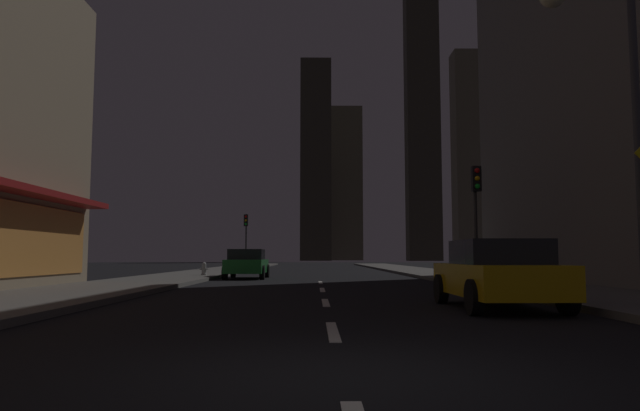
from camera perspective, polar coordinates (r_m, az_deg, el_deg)
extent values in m
cube|color=black|center=(37.36, -0.19, -6.85)|extent=(78.00, 136.00, 0.10)
cube|color=#605E59|center=(38.06, 10.48, -6.54)|extent=(4.00, 76.00, 0.15)
cube|color=#605E59|center=(37.95, -10.89, -6.54)|extent=(4.00, 76.00, 0.15)
cube|color=silver|center=(8.62, 1.29, -12.42)|extent=(0.16, 2.20, 0.01)
cube|color=silver|center=(13.79, 0.56, -9.66)|extent=(0.16, 2.20, 0.01)
cube|color=silver|center=(18.97, 0.23, -8.40)|extent=(0.16, 2.20, 0.01)
cube|color=silver|center=(24.17, 0.05, -7.69)|extent=(0.16, 2.20, 0.01)
cube|color=#322F25|center=(142.71, -0.43, 4.58)|extent=(7.60, 6.52, 50.07)
cube|color=brown|center=(156.01, 2.60, 2.22)|extent=(8.78, 5.31, 41.80)
cube|color=#322F25|center=(141.65, 10.15, 8.45)|extent=(7.87, 5.31, 68.09)
cube|color=brown|center=(162.90, 14.46, 4.90)|extent=(7.45, 6.96, 57.74)
cube|color=gold|center=(12.78, 17.20, -7.06)|extent=(1.80, 4.20, 0.65)
cube|color=black|center=(12.58, 17.41, -4.53)|extent=(1.64, 2.00, 0.55)
cylinder|color=black|center=(13.91, 11.96, -8.13)|extent=(0.22, 0.68, 0.68)
cylinder|color=black|center=(14.40, 18.88, -7.86)|extent=(0.22, 0.68, 0.68)
cylinder|color=black|center=(11.20, 15.11, -8.83)|extent=(0.22, 0.68, 0.68)
cylinder|color=black|center=(11.80, 23.46, -8.39)|extent=(0.22, 0.68, 0.68)
sphere|color=white|center=(14.61, 12.65, -6.69)|extent=(0.18, 0.18, 0.18)
sphere|color=white|center=(14.90, 16.80, -6.56)|extent=(0.18, 0.18, 0.18)
cube|color=#1E722D|center=(28.77, -7.28, -6.01)|extent=(1.80, 4.20, 0.65)
cube|color=black|center=(28.57, -7.32, -4.90)|extent=(1.64, 2.00, 0.55)
cylinder|color=black|center=(30.28, -8.64, -6.47)|extent=(0.22, 0.68, 0.68)
cylinder|color=black|center=(30.09, -5.30, -6.51)|extent=(0.22, 0.68, 0.68)
cylinder|color=black|center=(27.51, -9.46, -6.60)|extent=(0.22, 0.68, 0.68)
cylinder|color=black|center=(27.30, -5.78, -6.66)|extent=(0.22, 0.68, 0.68)
sphere|color=white|center=(30.87, -7.86, -5.85)|extent=(0.18, 0.18, 0.18)
sphere|color=white|center=(30.76, -5.81, -5.87)|extent=(0.18, 0.18, 0.18)
cylinder|color=#B2B2B2|center=(29.97, -11.49, -6.28)|extent=(0.22, 0.22, 0.55)
sphere|color=#B2B2B2|center=(29.97, -11.48, -5.75)|extent=(0.21, 0.21, 0.21)
cylinder|color=#B2B2B2|center=(29.98, -11.50, -6.74)|extent=(0.30, 0.30, 0.06)
cylinder|color=#B2B2B2|center=(30.00, -11.79, -6.22)|extent=(0.10, 0.10, 0.10)
cylinder|color=#B2B2B2|center=(29.94, -11.19, -6.23)|extent=(0.10, 0.10, 0.10)
cylinder|color=#2D2D2D|center=(21.14, 15.26, -1.80)|extent=(0.12, 0.12, 4.20)
cube|color=black|center=(21.09, 15.31, 2.58)|extent=(0.32, 0.24, 0.90)
sphere|color=red|center=(21.01, 15.39, 3.38)|extent=(0.18, 0.18, 0.18)
sphere|color=#F2B20C|center=(20.97, 15.41, 2.63)|extent=(0.18, 0.18, 0.18)
sphere|color=#19D833|center=(20.93, 15.43, 1.87)|extent=(0.18, 0.18, 0.18)
cylinder|color=#2D2D2D|center=(44.41, -7.38, -3.56)|extent=(0.12, 0.12, 4.20)
cube|color=black|center=(44.28, -7.39, -1.48)|extent=(0.32, 0.24, 0.90)
sphere|color=red|center=(44.17, -7.40, -1.11)|extent=(0.18, 0.18, 0.18)
sphere|color=#F2B20C|center=(44.15, -7.41, -1.47)|extent=(0.18, 0.18, 0.18)
sphere|color=#19D833|center=(44.13, -7.41, -1.83)|extent=(0.18, 0.18, 0.18)
cylinder|color=#38383D|center=(13.14, 29.11, 5.63)|extent=(0.16, 0.16, 6.50)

